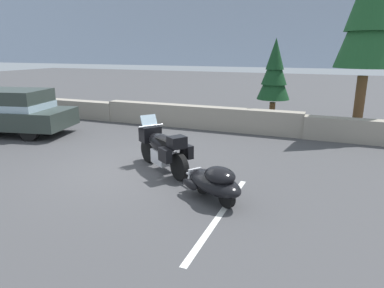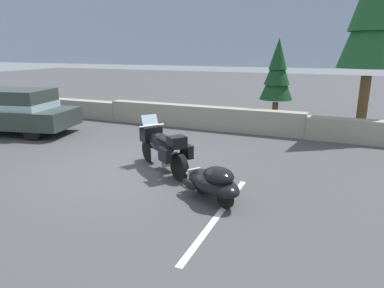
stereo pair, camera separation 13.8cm
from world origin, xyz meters
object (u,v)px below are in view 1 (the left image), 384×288
(car_shaped_trailer, at_px, (214,182))
(suv_at_left_edge, at_px, (7,111))
(pine_tree_tall, at_px, (373,0))
(touring_motorcycle, at_px, (162,147))
(pine_tree_secondary, at_px, (274,72))

(car_shaped_trailer, distance_m, suv_at_left_edge, 9.31)
(car_shaped_trailer, bearing_deg, suv_at_left_edge, 162.91)
(car_shaped_trailer, bearing_deg, pine_tree_tall, 67.86)
(touring_motorcycle, distance_m, car_shaped_trailer, 2.22)
(car_shaped_trailer, bearing_deg, touring_motorcycle, 145.27)
(car_shaped_trailer, height_order, pine_tree_tall, pine_tree_tall)
(suv_at_left_edge, relative_size, pine_tree_secondary, 1.48)
(pine_tree_tall, bearing_deg, touring_motorcycle, -128.17)
(pine_tree_secondary, bearing_deg, car_shaped_trailer, -89.40)
(car_shaped_trailer, distance_m, pine_tree_secondary, 7.71)
(pine_tree_secondary, bearing_deg, touring_motorcycle, -105.57)
(touring_motorcycle, relative_size, pine_tree_tall, 0.27)
(touring_motorcycle, height_order, pine_tree_secondary, pine_tree_secondary)
(touring_motorcycle, bearing_deg, car_shaped_trailer, -34.73)
(touring_motorcycle, xyz_separation_m, pine_tree_tall, (4.83, 6.15, 3.98))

